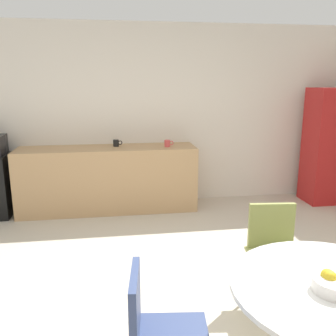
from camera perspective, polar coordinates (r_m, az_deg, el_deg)
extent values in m
plane|color=beige|center=(3.08, 4.84, -22.52)|extent=(6.00, 6.00, 0.00)
cube|color=silver|center=(5.47, -2.20, 8.16)|extent=(6.00, 0.10, 2.60)
cube|color=tan|center=(5.25, -9.28, -1.69)|extent=(2.46, 0.60, 0.90)
cube|color=#B21E1E|center=(5.96, 23.57, 3.12)|extent=(0.60, 0.50, 1.70)
cylinder|color=silver|center=(3.13, 20.17, -18.01)|extent=(0.02, 0.02, 0.42)
cylinder|color=silver|center=(3.03, 14.36, -18.70)|extent=(0.02, 0.02, 0.42)
cylinder|color=silver|center=(3.38, 18.06, -15.34)|extent=(0.02, 0.02, 0.42)
cylinder|color=silver|center=(3.29, 12.72, -15.85)|extent=(0.02, 0.02, 0.42)
cube|color=#8C934C|center=(3.10, 16.61, -13.34)|extent=(0.46, 0.46, 0.03)
cube|color=#8C934C|center=(3.18, 15.73, -8.57)|extent=(0.38, 0.08, 0.38)
cube|color=#384772|center=(2.09, -5.14, -20.54)|extent=(0.09, 0.38, 0.38)
cylinder|color=silver|center=(2.18, 24.42, -16.23)|extent=(0.23, 0.23, 0.07)
sphere|color=yellow|center=(2.16, 23.82, -15.20)|extent=(0.07, 0.07, 0.07)
sphere|color=yellow|center=(2.17, 23.51, -15.02)|extent=(0.07, 0.07, 0.07)
cylinder|color=black|center=(5.21, -8.08, 3.85)|extent=(0.08, 0.08, 0.09)
torus|color=black|center=(5.21, -7.44, 3.92)|extent=(0.06, 0.01, 0.06)
cylinder|color=#D84C4C|center=(5.13, -0.12, 3.84)|extent=(0.08, 0.08, 0.09)
torus|color=#D84C4C|center=(5.14, 0.52, 3.91)|extent=(0.06, 0.01, 0.06)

